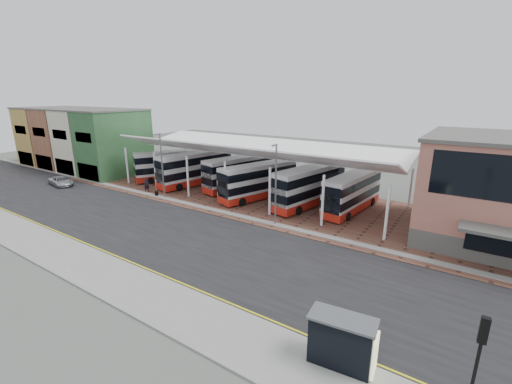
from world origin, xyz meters
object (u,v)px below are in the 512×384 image
Objects in this scene: silver_car at (61,181)px; traffic_signal_west at (479,352)px; bus_5 at (352,193)px; bus_2 at (239,173)px; bus_4 at (309,187)px; pedestrian at (147,185)px; bus_0 at (171,166)px; bus_shelter at (346,341)px; bus_3 at (258,181)px; bus_1 at (195,169)px.

traffic_signal_west reaches higher than silver_car.
bus_5 is at bearing -63.14° from silver_car.
bus_4 is (10.97, -1.34, 0.05)m from bus_2.
bus_5 is 5.48× the size of pedestrian.
bus_0 reaches higher than pedestrian.
bus_0 is at bearing -35.09° from silver_car.
bus_0 is 2.21× the size of silver_car.
bus_4 is 21.29m from pedestrian.
silver_car is 1.41× the size of bus_shelter.
pedestrian is (12.94, 4.43, 0.33)m from silver_car.
bus_4 is at bearing 125.21° from traffic_signal_west.
bus_0 is 15.39m from silver_car.
bus_3 is 0.96× the size of bus_4.
traffic_signal_west reaches higher than bus_4.
traffic_signal_west reaches higher than bus_1.
bus_0 is 40.60m from bus_shelter.
bus_3 is 2.34× the size of traffic_signal_west.
bus_5 is (27.16, 1.12, -0.09)m from bus_0.
bus_0 is 3.12× the size of bus_shelter.
bus_shelter is (7.32, -22.54, -0.41)m from bus_5.
pedestrian is at bearing -100.83° from bus_1.
bus_1 is at bearing -167.62° from bus_4.
traffic_signal_west reaches higher than bus_3.
pedestrian is at bearing -61.97° from silver_car.
bus_3 is 14.99m from pedestrian.
bus_0 is at bearing -158.14° from bus_2.
pedestrian is 0.57× the size of bus_shelter.
bus_shelter is (23.07, -23.04, -0.53)m from bus_2.
bus_4 reaches higher than bus_shelter.
bus_4 is at bearing 31.66° from bus_0.
traffic_signal_west reaches higher than bus_shelter.
traffic_signal_west reaches higher than bus_0.
pedestrian reaches higher than silver_car.
traffic_signal_west is (37.17, -14.48, 2.20)m from pedestrian.
pedestrian is (-13.76, -5.83, -1.21)m from bus_3.
bus_4 is at bearing -163.91° from bus_5.
bus_5 is at bearing 11.94° from bus_2.
pedestrian is (-20.12, -6.83, -1.30)m from bus_4.
bus_0 is 2.24× the size of traffic_signal_west.
silver_car is at bearing 165.21° from traffic_signal_west.
bus_2 is 5.85× the size of pedestrian.
traffic_signal_west reaches higher than pedestrian.
bus_1 reaches higher than bus_4.
pedestrian is (2.25, -6.55, -1.22)m from bus_0.
bus_shelter is at bearing -0.91° from bus_0.
traffic_signal_west is at bearing -40.19° from bus_4.
pedestrian is 0.41× the size of traffic_signal_west.
bus_0 is 5.48× the size of pedestrian.
bus_1 is at bearing -1.16° from pedestrian.
bus_1 reaches higher than silver_car.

